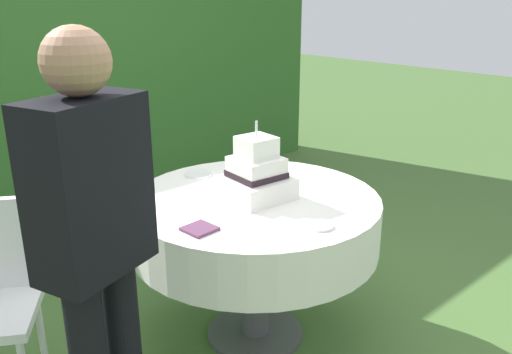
{
  "coord_description": "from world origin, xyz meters",
  "views": [
    {
      "loc": [
        -1.59,
        -1.75,
        1.68
      ],
      "look_at": [
        0.0,
        -0.0,
        0.86
      ],
      "focal_mm": 37.52,
      "sensor_mm": 36.0,
      "label": 1
    }
  ],
  "objects_px": {
    "napkin_stack": "(200,229)",
    "standing_person": "(96,247)",
    "wedding_cake": "(257,175)",
    "serving_plate_far": "(320,226)",
    "cake_table": "(255,222)",
    "serving_plate_near": "(198,174)"
  },
  "relations": [
    {
      "from": "wedding_cake",
      "to": "standing_person",
      "type": "relative_size",
      "value": 0.23
    },
    {
      "from": "wedding_cake",
      "to": "serving_plate_far",
      "type": "bearing_deg",
      "value": -95.65
    },
    {
      "from": "wedding_cake",
      "to": "serving_plate_far",
      "type": "xyz_separation_m",
      "value": [
        -0.04,
        -0.43,
        -0.1
      ]
    },
    {
      "from": "wedding_cake",
      "to": "napkin_stack",
      "type": "distance_m",
      "value": 0.46
    },
    {
      "from": "cake_table",
      "to": "napkin_stack",
      "type": "distance_m",
      "value": 0.46
    },
    {
      "from": "serving_plate_near",
      "to": "serving_plate_far",
      "type": "relative_size",
      "value": 1.26
    },
    {
      "from": "wedding_cake",
      "to": "standing_person",
      "type": "distance_m",
      "value": 1.0
    },
    {
      "from": "serving_plate_near",
      "to": "serving_plate_far",
      "type": "height_order",
      "value": "same"
    },
    {
      "from": "wedding_cake",
      "to": "cake_table",
      "type": "bearing_deg",
      "value": 150.54
    },
    {
      "from": "standing_person",
      "to": "serving_plate_far",
      "type": "bearing_deg",
      "value": -8.57
    },
    {
      "from": "wedding_cake",
      "to": "serving_plate_far",
      "type": "relative_size",
      "value": 3.25
    },
    {
      "from": "napkin_stack",
      "to": "standing_person",
      "type": "relative_size",
      "value": 0.08
    },
    {
      "from": "cake_table",
      "to": "wedding_cake",
      "type": "distance_m",
      "value": 0.24
    },
    {
      "from": "serving_plate_near",
      "to": "standing_person",
      "type": "xyz_separation_m",
      "value": [
        -0.93,
        -0.74,
        0.16
      ]
    },
    {
      "from": "serving_plate_far",
      "to": "standing_person",
      "type": "relative_size",
      "value": 0.07
    },
    {
      "from": "cake_table",
      "to": "napkin_stack",
      "type": "height_order",
      "value": "napkin_stack"
    },
    {
      "from": "serving_plate_far",
      "to": "cake_table",
      "type": "bearing_deg",
      "value": 85.59
    },
    {
      "from": "serving_plate_far",
      "to": "standing_person",
      "type": "height_order",
      "value": "standing_person"
    },
    {
      "from": "wedding_cake",
      "to": "serving_plate_near",
      "type": "xyz_separation_m",
      "value": [
        -0.02,
        0.44,
        -0.1
      ]
    },
    {
      "from": "napkin_stack",
      "to": "wedding_cake",
      "type": "bearing_deg",
      "value": 15.95
    },
    {
      "from": "wedding_cake",
      "to": "serving_plate_near",
      "type": "bearing_deg",
      "value": 92.53
    },
    {
      "from": "cake_table",
      "to": "napkin_stack",
      "type": "xyz_separation_m",
      "value": [
        -0.42,
        -0.13,
        0.14
      ]
    }
  ]
}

